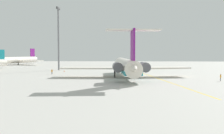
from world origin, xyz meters
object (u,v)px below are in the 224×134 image
Objects in this scene: main_jetliner at (126,66)px; ground_crew_near_nose at (52,71)px; safety_cone_nose at (64,71)px; light_mast at (58,36)px; ground_crew_near_tail at (221,77)px; airliner_far_right at (17,60)px.

main_jetliner is 24.71× the size of ground_crew_near_nose.
ground_crew_near_nose reaches higher than safety_cone_nose.
light_mast is at bearing 28.29° from safety_cone_nose.
airliner_far_right is at bearing -7.04° from ground_crew_near_tail.
main_jetliner is at bearing 17.11° from ground_crew_near_tail.
main_jetliner is 79.17× the size of safety_cone_nose.
airliner_far_right is 59.20× the size of safety_cone_nose.
ground_crew_near_tail is 66.03m from light_mast.
airliner_far_right is 66.67m from safety_cone_nose.
airliner_far_right is (74.66, 65.01, -0.54)m from main_jetliner.
light_mast reaches higher than ground_crew_near_nose.
ground_crew_near_tail is at bearing 60.90° from ground_crew_near_nose.
airliner_far_right is 1.26× the size of light_mast.
main_jetliner is at bearing -133.28° from safety_cone_nose.
main_jetliner is 42.53m from light_mast.
safety_cone_nose is (22.35, 23.74, -3.18)m from main_jetliner.
light_mast reaches higher than safety_cone_nose.
ground_crew_near_tail is at bearing -114.79° from main_jetliner.
safety_cone_nose is 0.02× the size of light_mast.
light_mast is (21.01, 3.32, 13.02)m from ground_crew_near_nose.
airliner_far_right is 76.93m from ground_crew_near_nose.
light_mast is (7.85, 4.22, 13.86)m from safety_cone_nose.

